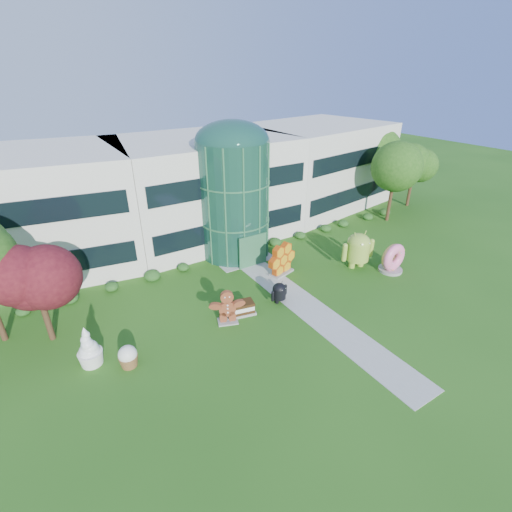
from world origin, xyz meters
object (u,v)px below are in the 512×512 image
android_black (279,291)px  gingerbread (227,307)px  android_green (358,248)px  donut (392,257)px

android_black → gingerbread: 4.22m
android_green → android_black: bearing=-161.8°
donut → gingerbread: (-14.62, 1.09, -0.03)m
donut → gingerbread: donut is taller
donut → android_green: bearing=129.7°
android_black → android_green: bearing=-4.7°
android_green → gingerbread: 12.83m
android_black → gingerbread: gingerbread is taller
android_black → donut: donut is taller
android_green → android_black: 8.66m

